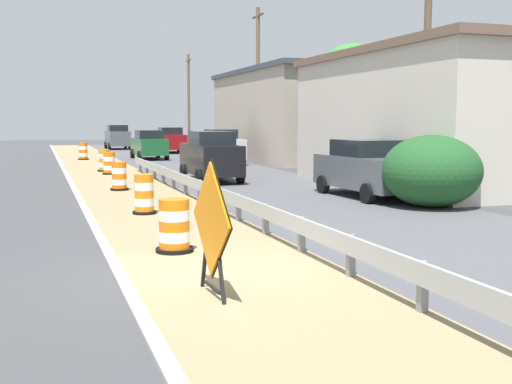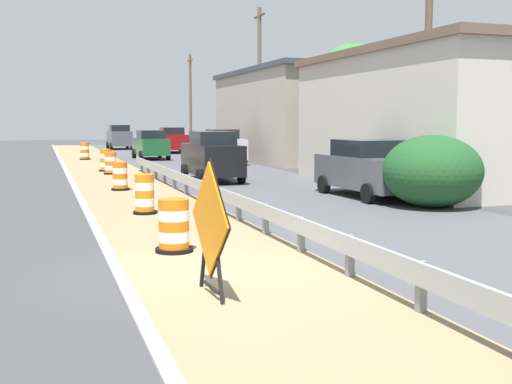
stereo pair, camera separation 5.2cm
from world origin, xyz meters
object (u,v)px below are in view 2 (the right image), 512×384
at_px(car_trailing_far_lane, 119,137).
at_px(traffic_barrel_close, 145,196).
at_px(car_mid_far_lane, 172,140).
at_px(utility_pole_far, 190,101).
at_px(car_lead_near_lane, 151,145).
at_px(traffic_barrel_far, 111,164).
at_px(traffic_barrel_farther, 106,161).
at_px(car_distant_a, 223,146).
at_px(utility_pole_mid, 259,83).
at_px(traffic_barrel_mid, 120,178).
at_px(car_trailing_near_lane, 369,168).
at_px(traffic_barrel_nearest, 174,228).
at_px(car_lead_far_lane, 212,156).
at_px(traffic_barrel_farthest, 85,152).
at_px(utility_pole_near, 428,50).
at_px(warning_sign_diamond, 210,224).

bearing_deg(car_trailing_far_lane, traffic_barrel_close, 173.63).
relative_size(car_mid_far_lane, utility_pole_far, 0.58).
bearing_deg(car_lead_near_lane, traffic_barrel_far, 160.89).
relative_size(traffic_barrel_farther, car_distant_a, 0.24).
relative_size(traffic_barrel_far, utility_pole_mid, 0.11).
xyz_separation_m(car_trailing_far_lane, car_distant_a, (3.63, -22.04, -0.07)).
distance_m(traffic_barrel_mid, utility_pole_mid, 17.22).
bearing_deg(car_mid_far_lane, utility_pole_far, 153.19).
relative_size(car_lead_near_lane, car_trailing_far_lane, 1.04).
xyz_separation_m(traffic_barrel_far, car_trailing_near_lane, (7.35, -12.15, 0.49)).
distance_m(traffic_barrel_mid, car_trailing_near_lane, 9.13).
distance_m(traffic_barrel_farther, car_mid_far_lane, 19.23).
xyz_separation_m(traffic_barrel_nearest, utility_pole_mid, (10.37, 24.95, 4.38)).
bearing_deg(traffic_barrel_close, car_mid_far_lane, 77.51).
distance_m(traffic_barrel_mid, utility_pole_far, 33.78).
xyz_separation_m(car_lead_far_lane, utility_pole_mid, (5.89, 10.84, 3.79)).
xyz_separation_m(traffic_barrel_farther, car_lead_near_lane, (3.89, 9.70, 0.46)).
bearing_deg(traffic_barrel_close, traffic_barrel_mid, 89.35).
distance_m(traffic_barrel_mid, car_lead_far_lane, 4.86).
bearing_deg(traffic_barrel_mid, traffic_barrel_nearest, -91.59).
xyz_separation_m(traffic_barrel_farther, traffic_barrel_farthest, (-0.36, 10.48, -0.00)).
bearing_deg(traffic_barrel_nearest, utility_pole_near, 31.86).
height_order(traffic_barrel_nearest, traffic_barrel_close, traffic_barrel_close).
bearing_deg(car_lead_far_lane, car_lead_near_lane, -0.00).
distance_m(car_lead_near_lane, car_distant_a, 6.73).
relative_size(utility_pole_mid, utility_pole_far, 1.12).
bearing_deg(traffic_barrel_close, car_lead_near_lane, 80.32).
bearing_deg(utility_pole_mid, utility_pole_near, -92.15).
xyz_separation_m(traffic_barrel_nearest, traffic_barrel_mid, (0.32, 11.66, 0.00)).
bearing_deg(car_mid_far_lane, traffic_barrel_nearest, -9.30).
relative_size(traffic_barrel_far, car_mid_far_lane, 0.22).
bearing_deg(utility_pole_far, warning_sign_diamond, -102.54).
bearing_deg(traffic_barrel_close, utility_pole_far, 75.28).
xyz_separation_m(car_trailing_far_lane, utility_pole_near, (5.28, -40.90, 3.77)).
bearing_deg(warning_sign_diamond, traffic_barrel_close, -95.39).
bearing_deg(car_lead_near_lane, utility_pole_mid, -135.30).
bearing_deg(traffic_barrel_close, car_distant_a, 68.34).
xyz_separation_m(car_trailing_near_lane, car_trailing_far_lane, (-3.70, 40.03, 0.13)).
distance_m(traffic_barrel_far, traffic_barrel_farthest, 12.41).
xyz_separation_m(traffic_barrel_farthest, car_lead_far_lane, (4.16, -17.32, 0.55)).
height_order(car_lead_near_lane, car_lead_far_lane, car_lead_far_lane).
xyz_separation_m(warning_sign_diamond, car_mid_far_lane, (7.79, 42.11, -0.04)).
bearing_deg(traffic_barrel_nearest, car_lead_far_lane, 72.37).
relative_size(car_lead_near_lane, car_trailing_near_lane, 0.96).
distance_m(traffic_barrel_close, car_mid_far_lane, 34.33).
xyz_separation_m(traffic_barrel_nearest, car_trailing_far_lane, (4.38, 46.90, 0.63)).
bearing_deg(utility_pole_near, car_lead_near_lane, 101.66).
xyz_separation_m(traffic_barrel_close, car_lead_far_lane, (4.23, 8.77, 0.56)).
distance_m(traffic_barrel_far, car_distant_a, 9.34).
bearing_deg(traffic_barrel_farthest, traffic_barrel_mid, -90.00).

